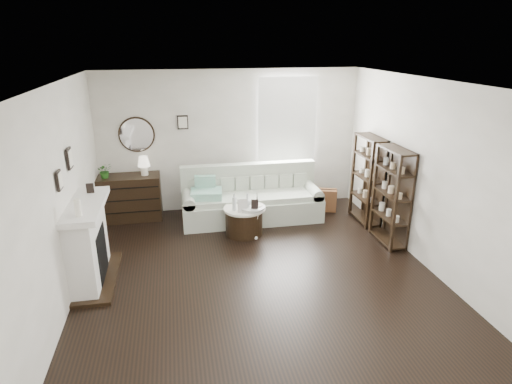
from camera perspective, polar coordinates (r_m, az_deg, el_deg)
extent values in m
plane|color=black|center=(6.29, 0.35, -10.91)|extent=(5.50, 5.50, 0.00)
plane|color=white|center=(5.44, 0.40, 14.39)|extent=(5.50, 5.50, 0.00)
plane|color=beige|center=(8.34, -3.37, 6.81)|extent=(5.00, 0.00, 5.00)
plane|color=beige|center=(3.33, 10.00, -14.36)|extent=(5.00, 0.00, 5.00)
plane|color=beige|center=(5.80, -24.62, -0.79)|extent=(0.00, 5.50, 5.50)
plane|color=beige|center=(6.66, 21.98, 2.07)|extent=(0.00, 5.50, 5.50)
cube|color=white|center=(8.48, 4.09, 8.73)|extent=(1.00, 0.02, 1.80)
cube|color=white|center=(8.42, 4.19, 8.66)|extent=(1.15, 0.02, 1.90)
cylinder|color=silver|center=(8.23, -15.63, 7.37)|extent=(0.60, 0.03, 0.60)
cube|color=black|center=(8.16, -9.75, 9.15)|extent=(0.20, 0.03, 0.26)
cube|color=white|center=(6.33, -21.52, -6.56)|extent=(0.34, 1.20, 1.10)
cube|color=black|center=(6.39, -21.08, -7.76)|extent=(0.30, 0.65, 0.70)
cube|color=white|center=(6.11, -21.72, -1.72)|extent=(0.44, 1.35, 0.08)
cube|color=black|center=(6.55, -20.24, -10.66)|extent=(0.50, 1.40, 0.05)
cylinder|color=white|center=(5.64, -22.66, -1.93)|extent=(0.08, 0.08, 0.22)
cube|color=black|center=(6.44, -21.25, 0.47)|extent=(0.10, 0.03, 0.14)
cube|color=black|center=(5.67, -24.78, 1.43)|extent=(0.03, 0.18, 0.24)
cube|color=black|center=(6.26, -23.63, 4.12)|extent=(0.03, 0.22, 0.28)
cube|color=black|center=(8.02, 14.66, 1.60)|extent=(0.30, 0.80, 1.60)
cylinder|color=#CDB28D|center=(7.89, 15.11, -0.90)|extent=(0.08, 0.08, 0.11)
cylinder|color=#CDB28D|center=(8.10, 14.36, -0.29)|extent=(0.08, 0.08, 0.11)
cylinder|color=#CDB28D|center=(8.32, 13.65, 0.28)|extent=(0.08, 0.08, 0.11)
cylinder|color=#CDB28D|center=(7.77, 15.37, 1.86)|extent=(0.08, 0.08, 0.11)
cylinder|color=#CDB28D|center=(7.98, 14.60, 2.41)|extent=(0.08, 0.08, 0.11)
cylinder|color=#CDB28D|center=(8.20, 13.87, 2.92)|extent=(0.08, 0.08, 0.11)
cylinder|color=#CDB28D|center=(7.66, 15.64, 4.71)|extent=(0.08, 0.08, 0.11)
cylinder|color=#CDB28D|center=(7.88, 14.85, 5.19)|extent=(0.08, 0.08, 0.11)
cylinder|color=#CDB28D|center=(8.09, 14.10, 5.63)|extent=(0.08, 0.08, 0.11)
cube|color=black|center=(7.27, 17.62, -0.58)|extent=(0.30, 0.80, 1.60)
cylinder|color=#CDB28D|center=(7.16, 18.18, -3.37)|extent=(0.08, 0.08, 0.11)
cylinder|color=#CDB28D|center=(7.36, 17.26, -2.64)|extent=(0.08, 0.08, 0.11)
cylinder|color=#CDB28D|center=(7.56, 16.40, -1.94)|extent=(0.08, 0.08, 0.11)
cylinder|color=#CDB28D|center=(7.02, 18.52, -0.36)|extent=(0.08, 0.08, 0.11)
cylinder|color=#CDB28D|center=(7.22, 17.58, 0.30)|extent=(0.08, 0.08, 0.11)
cylinder|color=#CDB28D|center=(7.43, 16.69, 0.93)|extent=(0.08, 0.08, 0.11)
cylinder|color=#CDB28D|center=(6.90, 18.88, 2.76)|extent=(0.08, 0.08, 0.11)
cylinder|color=#CDB28D|center=(7.11, 17.91, 3.35)|extent=(0.08, 0.08, 0.11)
cylinder|color=#CDB28D|center=(7.32, 17.00, 3.90)|extent=(0.08, 0.08, 0.11)
cube|color=#A9B4A1|center=(8.01, -0.57, -2.28)|extent=(2.57, 0.89, 0.41)
cube|color=#A9B4A1|center=(7.89, -0.53, -0.63)|extent=(2.22, 0.71, 0.10)
cube|color=#A9B4A1|center=(8.20, -1.01, 1.17)|extent=(2.57, 0.20, 0.79)
cube|color=#A9B4A1|center=(7.88, -8.93, -2.52)|extent=(0.22, 0.84, 0.51)
cube|color=#A9B4A1|center=(8.27, 7.40, -1.37)|extent=(0.22, 0.84, 0.51)
cube|color=#25886C|center=(7.73, -6.63, -0.25)|extent=(0.60, 0.51, 0.14)
cube|color=brown|center=(8.53, 8.45, -1.02)|extent=(0.69, 0.41, 0.44)
cube|color=black|center=(8.32, -16.89, -0.74)|extent=(1.27, 0.53, 0.84)
cube|color=black|center=(8.13, -16.92, -2.65)|extent=(1.22, 0.01, 0.02)
cube|color=black|center=(8.05, -17.09, -1.12)|extent=(1.22, 0.01, 0.02)
cube|color=black|center=(7.97, -17.25, 0.44)|extent=(1.22, 0.01, 0.01)
imported|color=#205317|center=(8.14, -19.52, 2.70)|extent=(0.31, 0.28, 0.28)
cylinder|color=black|center=(7.42, -1.61, -4.00)|extent=(0.64, 0.64, 0.45)
cylinder|color=white|center=(7.33, -1.63, -2.26)|extent=(0.70, 0.70, 0.04)
cylinder|color=white|center=(7.23, -0.50, -2.01)|extent=(0.44, 0.44, 0.03)
cylinder|color=white|center=(7.24, -0.50, -2.30)|extent=(0.45, 0.45, 0.02)
cylinder|color=white|center=(7.34, -0.50, -4.01)|extent=(0.04, 0.04, 0.51)
cylinder|color=silver|center=(7.17, -2.92, -1.34)|extent=(0.07, 0.07, 0.30)
cube|color=silver|center=(7.11, -1.80, -1.83)|extent=(0.17, 0.07, 0.22)
cube|color=black|center=(7.09, -0.18, -1.65)|extent=(0.13, 0.08, 0.16)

